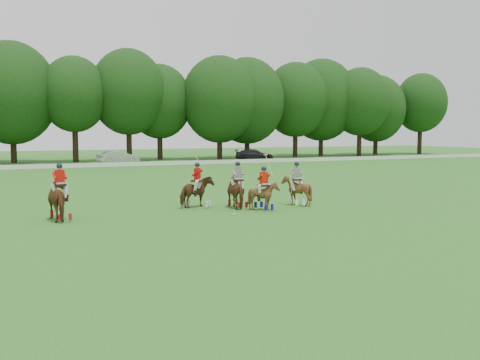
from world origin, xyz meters
name	(u,v)px	position (x,y,z in m)	size (l,w,h in m)	color
ground	(230,225)	(0.00, 0.00, 0.00)	(180.00, 180.00, 0.00)	#25651D
tree_line	(76,95)	(0.26, 48.05, 8.23)	(117.98, 14.32, 14.75)	black
boundary_rail	(89,165)	(0.00, 38.00, 0.22)	(120.00, 0.10, 0.44)	white
car_mid	(118,157)	(4.02, 42.50, 0.78)	(1.66, 4.76, 1.57)	#ADADB3
car_right	(254,155)	(21.64, 42.50, 0.73)	(2.04, 5.01, 1.45)	black
polo_red_a	(60,199)	(-6.25, 4.00, 0.91)	(1.35, 2.23, 2.46)	#512F15
polo_red_b	(197,192)	(0.42, 5.15, 0.81)	(2.02, 2.03, 2.81)	#512F15
polo_red_c	(264,195)	(3.04, 2.97, 0.75)	(1.19, 1.33, 2.68)	#512F15
polo_stripe_a	(238,191)	(2.23, 4.26, 0.84)	(1.19, 1.93, 2.32)	#512F15
polo_stripe_b	(296,190)	(5.35, 3.80, 0.81)	(1.50, 1.62, 2.26)	#512F15
polo_ball	(234,215)	(1.08, 2.09, 0.04)	(0.09, 0.09, 0.09)	white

